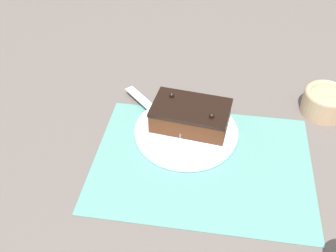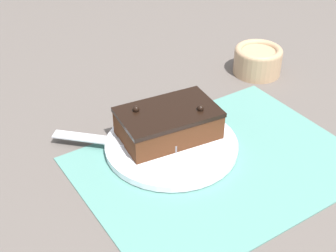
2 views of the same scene
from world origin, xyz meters
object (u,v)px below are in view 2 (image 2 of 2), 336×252
object	(u,v)px
chocolate_cake	(168,123)
serving_knife	(136,142)
cake_plate	(171,145)
small_bowl	(258,60)

from	to	relation	value
chocolate_cake	serving_knife	bearing A→B (deg)	173.49
cake_plate	small_bowl	xyz separation A→B (m)	(0.32, 0.13, 0.02)
small_bowl	cake_plate	bearing A→B (deg)	-157.51
serving_knife	cake_plate	bearing A→B (deg)	-71.81
chocolate_cake	serving_knife	size ratio (longest dim) A/B	1.04
cake_plate	chocolate_cake	bearing A→B (deg)	71.65
cake_plate	chocolate_cake	size ratio (longest dim) A/B	1.28
chocolate_cake	cake_plate	bearing A→B (deg)	-108.35
cake_plate	small_bowl	world-z (taller)	small_bowl
cake_plate	small_bowl	size ratio (longest dim) A/B	2.20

